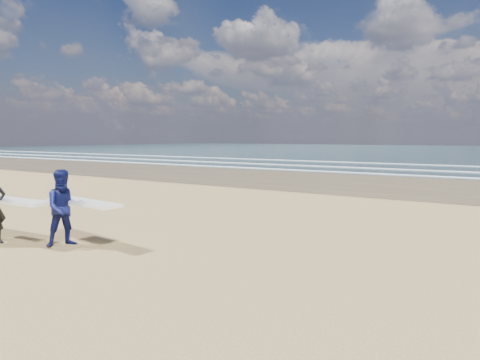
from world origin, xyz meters
The scene contains 1 object.
surfer_far centered at (1.43, 0.97, 0.85)m, with size 2.24×1.21×1.69m.
Camera 1 is at (9.68, -4.77, 2.40)m, focal length 32.00 mm.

